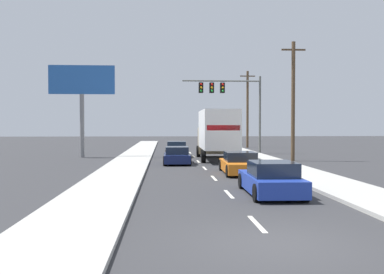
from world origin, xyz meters
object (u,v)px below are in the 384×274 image
object	(u,v)px
box_truck	(217,132)
traffic_signal_mast	(225,94)
car_blue	(271,180)
car_navy	(177,156)
car_gray	(176,150)
roadside_billboard	(82,89)
utility_pole_mid	(293,100)
car_orange	(240,164)
utility_pole_far	(247,108)

from	to	relation	value
box_truck	traffic_signal_mast	size ratio (longest dim) A/B	1.19
car_blue	traffic_signal_mast	world-z (taller)	traffic_signal_mast
car_navy	traffic_signal_mast	xyz separation A→B (m)	(4.84, 10.26, 5.07)
car_navy	box_truck	distance (m)	4.53
car_gray	roadside_billboard	xyz separation A→B (m)	(-7.84, -0.56, 5.05)
car_navy	utility_pole_mid	bearing A→B (deg)	11.96
car_navy	car_orange	bearing A→B (deg)	-62.30
box_truck	utility_pole_mid	xyz separation A→B (m)	(5.60, -1.01, 2.44)
utility_pole_far	utility_pole_mid	bearing A→B (deg)	-90.96
box_truck	roadside_billboard	xyz separation A→B (m)	(-10.81, 3.50, 3.49)
utility_pole_far	roadside_billboard	bearing A→B (deg)	-138.77
traffic_signal_mast	utility_pole_mid	bearing A→B (deg)	-65.11
car_gray	utility_pole_mid	distance (m)	10.73
box_truck	roadside_billboard	distance (m)	11.89
car_blue	utility_pole_far	bearing A→B (deg)	80.37
car_gray	car_navy	world-z (taller)	car_gray
car_navy	utility_pole_mid	distance (m)	9.80
car_gray	utility_pole_mid	world-z (taller)	utility_pole_mid
car_blue	roadside_billboard	world-z (taller)	roadside_billboard
roadside_billboard	car_orange	bearing A→B (deg)	-49.03
car_navy	utility_pole_mid	size ratio (longest dim) A/B	0.48
car_gray	car_blue	bearing A→B (deg)	-81.51
traffic_signal_mast	utility_pole_far	size ratio (longest dim) A/B	0.81
utility_pole_mid	car_blue	bearing A→B (deg)	-109.86
car_orange	box_truck	bearing A→B (deg)	90.99
car_orange	car_blue	world-z (taller)	car_blue
box_truck	utility_pole_far	bearing A→B (deg)	71.94
roadside_billboard	traffic_signal_mast	bearing A→B (deg)	17.32
car_gray	roadside_billboard	distance (m)	9.34
traffic_signal_mast	car_blue	bearing A→B (deg)	-93.93
car_orange	utility_pole_far	size ratio (longest dim) A/B	0.49
car_gray	utility_pole_far	bearing A→B (deg)	57.76
car_gray	traffic_signal_mast	world-z (taller)	traffic_signal_mast
traffic_signal_mast	utility_pole_mid	world-z (taller)	utility_pole_mid
car_blue	roadside_billboard	size ratio (longest dim) A/B	0.57
car_navy	utility_pole_mid	xyz separation A→B (m)	(8.74, 1.85, 4.04)
car_navy	roadside_billboard	size ratio (longest dim) A/B	0.56
car_navy	utility_pole_far	xyz separation A→B (m)	(9.06, 21.02, 4.17)
car_gray	car_blue	distance (m)	20.61
car_blue	traffic_signal_mast	xyz separation A→B (m)	(1.63, 23.73, 5.03)
car_gray	car_orange	distance (m)	13.56
car_navy	utility_pole_mid	world-z (taller)	utility_pole_mid
traffic_signal_mast	utility_pole_far	bearing A→B (deg)	68.58
car_navy	utility_pole_far	world-z (taller)	utility_pole_far
car_navy	traffic_signal_mast	bearing A→B (deg)	64.76
traffic_signal_mast	car_orange	bearing A→B (deg)	-95.33
car_gray	car_navy	distance (m)	6.92
utility_pole_mid	utility_pole_far	distance (m)	19.17
utility_pole_far	car_orange	bearing A→B (deg)	-101.93
car_navy	roadside_billboard	bearing A→B (deg)	140.37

